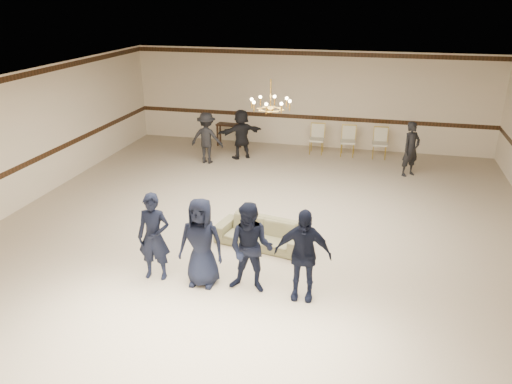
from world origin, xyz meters
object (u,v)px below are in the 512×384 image
adult_left (207,138)px  banquet_chair_mid (348,141)px  chandelier (271,94)px  boy_a (154,237)px  adult_right (411,149)px  banquet_chair_right (380,144)px  boy_c (251,248)px  settee (261,233)px  adult_mid (241,134)px  banquet_chair_left (317,139)px  boy_d (303,255)px  boy_b (201,242)px  console_table (230,135)px

adult_left → banquet_chair_mid: 4.51m
chandelier → banquet_chair_mid: size_ratio=0.99×
boy_a → adult_right: boy_a is taller
banquet_chair_right → boy_c: bearing=-109.1°
settee → adult_mid: size_ratio=1.20×
banquet_chair_left → banquet_chair_mid: size_ratio=1.00×
boy_d → banquet_chair_left: 8.35m
settee → adult_right: size_ratio=1.20×
chandelier → banquet_chair_left: chandelier is taller
boy_b → banquet_chair_left: boy_b is taller
adult_right → boy_a: bearing=-166.6°
adult_mid → banquet_chair_left: adult_mid is taller
boy_b → adult_left: (-2.18, 6.56, -0.04)m
boy_b → banquet_chair_mid: bearing=75.4°
chandelier → boy_c: size_ratio=0.57×
adult_left → adult_mid: 1.14m
banquet_chair_left → banquet_chair_mid: bearing=-2.8°
boy_a → banquet_chair_mid: bearing=65.5°
settee → adult_right: (3.14, 5.18, 0.51)m
chandelier → adult_mid: size_ratio=0.60×
chandelier → adult_right: chandelier is taller
banquet_chair_left → banquet_chair_right: same height
banquet_chair_mid → adult_left: bearing=-162.9°
adult_mid → banquet_chair_left: size_ratio=1.65×
adult_mid → boy_a: bearing=56.1°
banquet_chair_left → boy_b: bearing=-99.4°
adult_right → boy_b: bearing=-161.2°
boy_d → banquet_chair_left: (-0.83, 8.31, -0.35)m
chandelier → adult_mid: 4.99m
boy_a → boy_c: size_ratio=1.00×
settee → banquet_chair_mid: size_ratio=1.97×
adult_left → adult_mid: (0.90, 0.70, 0.00)m
chandelier → adult_right: bearing=48.8°
banquet_chair_mid → boy_b: bearing=-109.0°
boy_a → banquet_chair_left: 8.52m
boy_c → banquet_chair_mid: boy_c is taller
boy_b → adult_mid: 7.37m
chandelier → banquet_chair_mid: (1.42, 5.19, -2.40)m
boy_c → banquet_chair_right: size_ratio=1.74×
adult_mid → adult_right: size_ratio=1.00×
boy_b → adult_right: (3.82, 6.86, -0.04)m
boy_a → boy_b: (0.90, 0.00, 0.00)m
boy_a → adult_left: bearing=95.6°
banquet_chair_right → console_table: 5.00m
boy_b → banquet_chair_left: 8.37m
adult_left → banquet_chair_mid: bearing=-155.9°
boy_c → boy_d: same height
console_table → adult_right: bearing=-10.2°
boy_a → adult_right: 8.33m
chandelier → adult_mid: chandelier is taller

